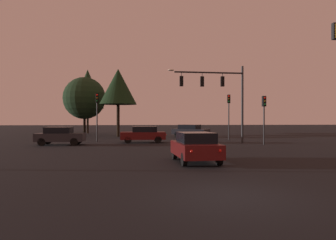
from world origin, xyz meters
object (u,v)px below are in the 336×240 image
at_px(traffic_light_median, 97,108).
at_px(tree_center_horizon, 84,98).
at_px(traffic_light_corner_left, 264,110).
at_px(car_nearside_lane, 195,147).
at_px(car_far_lane, 190,131).
at_px(tree_left_far, 118,87).
at_px(tree_behind_sign, 88,89).
at_px(car_crossing_left, 143,134).
at_px(traffic_signal_mast_arm, 219,89).
at_px(traffic_light_corner_right, 229,108).
at_px(car_crossing_right, 60,136).

distance_m(traffic_light_median, tree_center_horizon, 13.09).
relative_size(traffic_light_corner_left, car_nearside_lane, 1.02).
height_order(car_nearside_lane, car_far_lane, same).
bearing_deg(tree_center_horizon, tree_left_far, -40.28).
bearing_deg(traffic_light_corner_left, tree_behind_sign, 128.57).
bearing_deg(traffic_light_corner_left, car_crossing_left, 162.29).
xyz_separation_m(traffic_light_corner_left, traffic_light_median, (-14.73, 5.05, 0.35)).
bearing_deg(tree_center_horizon, traffic_signal_mast_arm, -47.60).
bearing_deg(tree_behind_sign, car_far_lane, -39.39).
xyz_separation_m(traffic_light_corner_right, car_crossing_right, (-16.10, -5.02, -2.57)).
bearing_deg(traffic_light_corner_right, car_crossing_right, -162.68).
relative_size(traffic_light_median, tree_behind_sign, 0.48).
distance_m(traffic_light_median, car_nearside_lane, 16.89).
relative_size(traffic_light_median, car_far_lane, 1.02).
distance_m(car_far_lane, tree_behind_sign, 19.24).
bearing_deg(tree_center_horizon, car_crossing_left, -61.37).
height_order(traffic_signal_mast_arm, traffic_light_corner_left, traffic_signal_mast_arm).
height_order(car_crossing_right, tree_behind_sign, tree_behind_sign).
distance_m(traffic_signal_mast_arm, traffic_light_median, 11.83).
bearing_deg(car_crossing_right, traffic_light_median, 55.14).
relative_size(traffic_light_median, tree_center_horizon, 0.59).
bearing_deg(car_crossing_right, traffic_light_corner_right, 17.32).
xyz_separation_m(car_crossing_left, tree_left_far, (-2.99, 10.22, 5.44)).
bearing_deg(tree_center_horizon, car_crossing_right, -87.35).
xyz_separation_m(car_crossing_right, tree_left_far, (4.06, 12.17, 5.44)).
xyz_separation_m(traffic_light_median, car_crossing_left, (4.47, -1.77, -2.52)).
distance_m(traffic_light_corner_right, tree_center_horizon, 20.32).
xyz_separation_m(traffic_light_corner_right, tree_left_far, (-12.03, 7.15, 2.87)).
bearing_deg(tree_left_far, traffic_signal_mast_arm, -50.60).
relative_size(tree_behind_sign, tree_center_horizon, 1.25).
bearing_deg(car_nearside_lane, tree_behind_sign, 107.81).
bearing_deg(traffic_signal_mast_arm, car_crossing_right, -178.74).
bearing_deg(traffic_light_corner_left, car_far_lane, 110.81).
relative_size(traffic_light_median, car_crossing_left, 1.12).
relative_size(traffic_signal_mast_arm, car_far_lane, 1.52).
distance_m(tree_behind_sign, tree_center_horizon, 6.00).
xyz_separation_m(traffic_light_corner_right, car_crossing_left, (-9.04, -3.08, -2.57)).
bearing_deg(traffic_signal_mast_arm, car_far_lane, 95.29).
distance_m(traffic_signal_mast_arm, tree_behind_sign, 26.43).
distance_m(car_crossing_right, car_far_lane, 16.52).
relative_size(car_far_lane, tree_behind_sign, 0.47).
relative_size(traffic_light_corner_left, car_crossing_right, 1.04).
bearing_deg(car_crossing_left, traffic_light_corner_right, 18.79).
height_order(car_nearside_lane, tree_behind_sign, tree_behind_sign).
height_order(traffic_signal_mast_arm, tree_left_far, tree_left_far).
bearing_deg(car_crossing_right, car_far_lane, 38.81).
distance_m(traffic_light_corner_left, tree_left_far, 19.20).
xyz_separation_m(traffic_light_corner_left, tree_behind_sign, (-18.56, 23.28, 3.89)).
height_order(traffic_light_median, tree_left_far, tree_left_far).
distance_m(traffic_light_corner_left, traffic_light_corner_right, 6.48).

